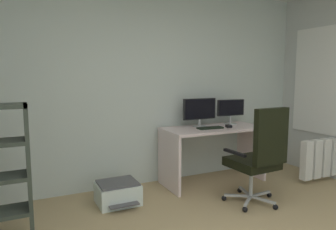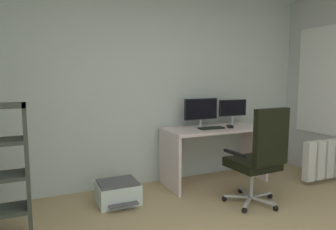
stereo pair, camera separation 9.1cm
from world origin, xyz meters
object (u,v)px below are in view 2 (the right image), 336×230
(monitor_main, at_px, (201,110))
(radiator, at_px, (332,158))
(monitor_secondary, at_px, (233,109))
(printer, at_px, (118,192))
(desk, at_px, (214,143))
(keyboard, at_px, (211,128))
(computer_mouse, at_px, (230,126))
(office_chair, at_px, (259,155))

(monitor_main, height_order, radiator, monitor_main)
(monitor_secondary, height_order, radiator, monitor_secondary)
(printer, bearing_deg, desk, 6.24)
(monitor_main, bearing_deg, keyboard, -76.97)
(monitor_main, distance_m, monitor_secondary, 0.52)
(computer_mouse, relative_size, office_chair, 0.09)
(desk, height_order, radiator, desk)
(monitor_main, bearing_deg, monitor_secondary, 0.01)
(keyboard, height_order, office_chair, office_chair)
(monitor_main, distance_m, computer_mouse, 0.44)
(monitor_secondary, relative_size, radiator, 0.41)
(monitor_secondary, bearing_deg, radiator, -32.96)
(printer, bearing_deg, radiator, -9.28)
(desk, xyz_separation_m, computer_mouse, (0.17, -0.11, 0.23))
(desk, xyz_separation_m, radiator, (1.52, -0.63, -0.23))
(computer_mouse, relative_size, radiator, 0.10)
(office_chair, bearing_deg, computer_mouse, 77.75)
(computer_mouse, height_order, printer, computer_mouse)
(desk, bearing_deg, monitor_main, 141.32)
(printer, bearing_deg, monitor_secondary, 8.70)
(computer_mouse, bearing_deg, monitor_secondary, 62.25)
(monitor_secondary, bearing_deg, office_chair, -110.05)
(desk, bearing_deg, monitor_secondary, 17.53)
(printer, bearing_deg, computer_mouse, 1.67)
(desk, bearing_deg, office_chair, -89.75)
(office_chair, xyz_separation_m, printer, (-1.39, 0.74, -0.46))
(monitor_main, relative_size, printer, 1.02)
(desk, xyz_separation_m, printer, (-1.39, -0.15, -0.43))
(desk, relative_size, monitor_secondary, 3.24)
(monitor_secondary, xyz_separation_m, keyboard, (-0.47, -0.20, -0.20))
(computer_mouse, xyz_separation_m, printer, (-1.56, -0.05, -0.65))
(keyboard, height_order, computer_mouse, computer_mouse)
(desk, height_order, computer_mouse, computer_mouse)
(monitor_secondary, distance_m, office_chair, 1.14)
(monitor_main, relative_size, radiator, 0.48)
(office_chair, distance_m, radiator, 1.56)
(keyboard, bearing_deg, printer, -173.86)
(monitor_main, xyz_separation_m, computer_mouse, (0.32, -0.22, -0.21))
(monitor_secondary, relative_size, printer, 0.88)
(desk, distance_m, printer, 1.46)
(monitor_secondary, relative_size, computer_mouse, 4.23)
(desk, height_order, monitor_main, monitor_main)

